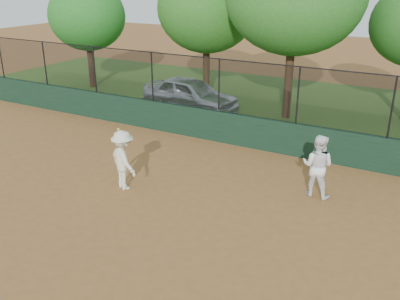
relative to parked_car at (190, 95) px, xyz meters
The scene contains 9 objects.
ground 9.65m from the parked_car, 68.87° to the right, with size 80.00×80.00×0.00m, color #915D2E.
back_wall 4.57m from the parked_car, 40.59° to the right, with size 26.00×0.20×1.20m, color #173320.
grass_strip 4.67m from the parked_car, 41.15° to the left, with size 36.00×12.00×0.01m, color #2F5119.
parked_car is the anchor object (origin of this frame).
player_second 9.37m from the parked_car, 36.97° to the right, with size 0.91×0.71×1.87m, color white.
player_main 8.28m from the parked_car, 73.70° to the right, with size 1.35×1.11×2.08m.
fence_assembly 4.77m from the parked_car, 40.83° to the right, with size 26.00×0.06×2.00m.
tree_0 8.07m from the parked_car, 168.62° to the left, with size 4.30×3.91×5.77m.
tree_1 4.89m from the parked_car, 105.33° to the left, with size 5.12×4.65×6.61m.
Camera 1 is at (6.73, -8.50, 6.07)m, focal length 40.00 mm.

